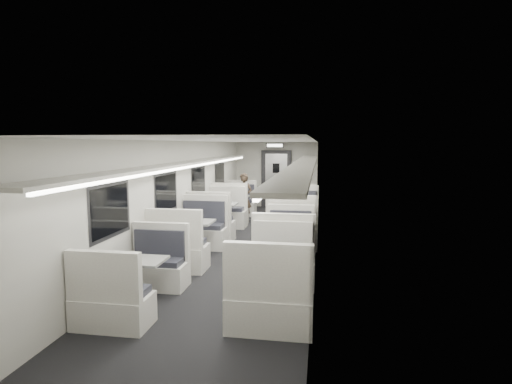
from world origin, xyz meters
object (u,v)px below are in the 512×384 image
(booth_left_b, at_px, (219,218))
(booth_right_a, at_px, (299,210))
(booth_left_a, at_px, (235,207))
(booth_right_b, at_px, (295,223))
(booth_right_c, at_px, (287,248))
(booth_right_d, at_px, (277,278))
(booth_left_d, at_px, (138,281))
(exit_sign, at_px, (275,145))
(passenger, at_px, (244,198))
(booth_left_c, at_px, (191,239))
(vestibule_door, at_px, (276,179))

(booth_left_b, relative_size, booth_right_a, 1.17)
(booth_left_a, distance_m, booth_right_a, 2.00)
(booth_right_a, height_order, booth_right_b, booth_right_b)
(booth_right_c, xyz_separation_m, booth_right_d, (0.00, -1.83, 0.04))
(booth_left_a, distance_m, booth_left_d, 6.67)
(booth_left_d, bearing_deg, exit_sign, 83.55)
(booth_right_d, xyz_separation_m, passenger, (-1.65, 6.04, 0.34))
(booth_right_c, relative_size, exit_sign, 3.21)
(booth_left_a, bearing_deg, booth_right_a, 1.47)
(passenger, bearing_deg, booth_left_a, 158.23)
(booth_left_d, height_order, exit_sign, exit_sign)
(booth_left_d, xyz_separation_m, booth_right_b, (2.00, 4.41, 0.06))
(booth_left_b, relative_size, exit_sign, 3.70)
(booth_left_d, xyz_separation_m, passenger, (0.35, 6.37, 0.39))
(booth_left_d, relative_size, booth_right_a, 0.99)
(booth_right_c, distance_m, exit_sign, 7.04)
(booth_left_d, height_order, booth_right_c, booth_right_c)
(booth_left_c, height_order, passenger, passenger)
(booth_right_a, xyz_separation_m, exit_sign, (-1.00, 2.13, 1.93))
(booth_left_a, xyz_separation_m, booth_right_b, (2.00, -2.25, 0.03))
(booth_left_b, bearing_deg, booth_right_d, -65.53)
(booth_left_a, bearing_deg, booth_left_d, -90.00)
(booth_right_a, xyz_separation_m, booth_right_c, (0.00, -4.57, 0.00))
(vestibule_door, bearing_deg, booth_left_c, -98.28)
(booth_left_c, bearing_deg, booth_left_d, -90.00)
(booth_left_a, relative_size, vestibule_door, 1.02)
(booth_left_b, xyz_separation_m, booth_right_c, (2.00, -2.57, -0.05))
(booth_right_d, height_order, passenger, passenger)
(vestibule_door, height_order, exit_sign, exit_sign)
(booth_right_b, relative_size, exit_sign, 3.70)
(booth_left_b, xyz_separation_m, passenger, (0.35, 1.65, 0.32))
(booth_left_d, distance_m, booth_right_a, 7.01)
(booth_right_b, bearing_deg, booth_left_a, 131.57)
(booth_left_c, bearing_deg, booth_right_a, 64.82)
(booth_right_a, xyz_separation_m, vestibule_door, (-1.00, 2.62, 0.69))
(exit_sign, bearing_deg, booth_left_c, -98.90)
(booth_right_c, bearing_deg, booth_left_b, 127.91)
(booth_left_c, relative_size, exit_sign, 3.55)
(exit_sign, bearing_deg, booth_left_a, -114.64)
(booth_left_a, height_order, booth_right_c, booth_left_a)
(booth_left_c, height_order, booth_right_b, booth_right_b)
(booth_left_a, bearing_deg, vestibule_door, 69.46)
(booth_left_a, height_order, booth_right_b, booth_right_b)
(booth_right_a, xyz_separation_m, booth_right_d, (0.00, -6.39, 0.04))
(booth_left_a, relative_size, booth_right_d, 0.97)
(booth_left_b, height_order, exit_sign, exit_sign)
(booth_left_c, relative_size, vestibule_door, 1.05)
(booth_right_d, height_order, vestibule_door, vestibule_door)
(booth_left_c, bearing_deg, booth_right_b, 44.24)
(booth_left_b, relative_size, booth_left_d, 1.18)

